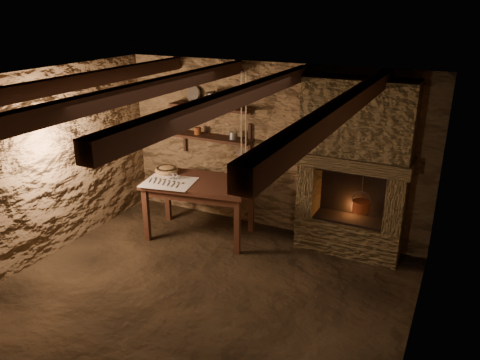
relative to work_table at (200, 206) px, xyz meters
The scene contains 25 objects.
floor 1.55m from the work_table, 59.73° to the right, with size 4.50×4.50×0.00m, color black.
back_wall 1.28m from the work_table, 44.08° to the left, with size 4.50×0.04×2.40m, color brown.
front_wall 3.44m from the work_table, 77.18° to the right, with size 4.50×0.04×2.40m, color brown.
left_wall 2.11m from the work_table, 139.65° to the right, with size 0.04×4.00×2.40m, color brown.
right_wall 3.34m from the work_table, 23.10° to the right, with size 0.04×4.00×2.40m, color brown.
ceiling 2.45m from the work_table, 59.73° to the right, with size 4.50×4.00×0.04m, color black.
beam_far_left 2.38m from the work_table, 120.55° to the right, with size 0.14×3.95×0.16m, color black.
beam_mid_left 2.27m from the work_table, 79.11° to the right, with size 0.14×3.95×0.16m, color black.
beam_mid_right 2.58m from the work_table, 45.72° to the right, with size 0.14×3.95×0.16m, color black.
beam_far_right 3.18m from the work_table, 29.64° to the right, with size 0.14×3.95×0.16m, color black.
shelf_lower 1.02m from the work_table, 100.49° to the left, with size 1.25×0.30×0.04m, color black.
shelf_upper 1.42m from the work_table, 100.49° to the left, with size 1.25×0.30×0.04m, color black.
hearth 2.20m from the work_table, 13.82° to the left, with size 1.43×0.51×2.30m.
work_table is the anchor object (origin of this frame).
linen_cloth 0.57m from the work_table, 143.72° to the right, with size 0.68×0.55×0.01m, color white.
pewter_cutlery_row 0.58m from the work_table, 141.32° to the right, with size 0.57×0.22×0.01m, color gray, non-canonical shape.
drinking_glasses 0.55m from the work_table, 160.29° to the right, with size 0.22×0.07×0.09m, color silver, non-canonical shape.
stoneware_jug 0.81m from the work_table, 27.93° to the left, with size 0.15×0.15×0.45m.
wooden_bowl 0.72m from the work_table, behind, with size 0.33×0.33×0.12m, color olive.
iron_stockpot 1.51m from the work_table, 94.94° to the left, with size 0.22×0.22×0.17m, color #2A2826.
tin_pan 1.65m from the work_table, 124.45° to the left, with size 0.24×0.24×0.03m, color #999994.
small_kettle 1.11m from the work_table, 66.12° to the left, with size 0.15×0.11×0.16m, color #999994, non-canonical shape.
rusty_tin 1.13m from the work_table, 121.17° to the left, with size 0.10×0.10×0.10m, color #612C13.
red_pot 2.19m from the work_table, 11.70° to the left, with size 0.25×0.25×0.54m.
hanging_ropes 1.58m from the work_table, 15.97° to the right, with size 0.08×0.08×1.20m, color #C8B58D, non-canonical shape.
Camera 1 is at (2.44, -3.86, 3.11)m, focal length 35.00 mm.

